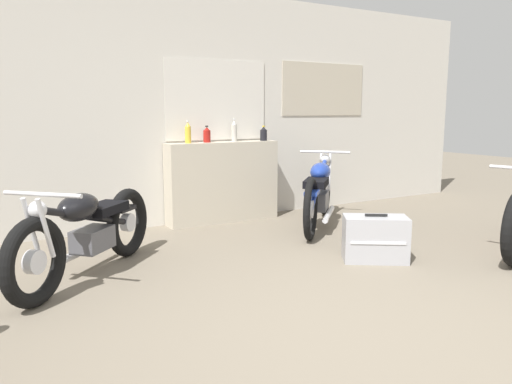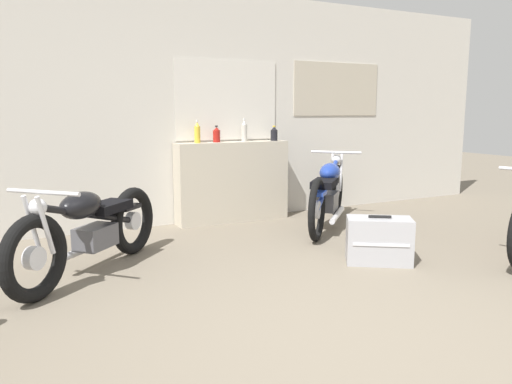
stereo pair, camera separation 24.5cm
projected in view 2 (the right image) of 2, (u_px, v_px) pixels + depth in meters
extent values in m
plane|color=#706656|center=(352.00, 350.00, 2.90)|extent=(24.00, 24.00, 0.00)
cube|color=beige|center=(165.00, 108.00, 5.88)|extent=(10.00, 0.06, 2.80)
cube|color=silver|center=(227.00, 100.00, 6.18)|extent=(1.30, 0.01, 0.91)
cube|color=beige|center=(227.00, 100.00, 6.18)|extent=(1.36, 0.01, 0.97)
cube|color=#B2A893|center=(337.00, 89.00, 6.89)|extent=(1.39, 0.01, 0.72)
cube|color=#B7AD99|center=(232.00, 182.00, 6.22)|extent=(1.44, 0.28, 1.00)
cylinder|color=gold|center=(197.00, 135.00, 5.88)|extent=(0.07, 0.07, 0.20)
cone|color=gold|center=(197.00, 124.00, 5.86)|extent=(0.06, 0.06, 0.05)
cylinder|color=silver|center=(197.00, 121.00, 5.85)|extent=(0.03, 0.03, 0.02)
cylinder|color=maroon|center=(217.00, 136.00, 6.04)|extent=(0.09, 0.09, 0.15)
cone|color=maroon|center=(216.00, 129.00, 6.03)|extent=(0.07, 0.07, 0.04)
cylinder|color=black|center=(216.00, 126.00, 6.02)|extent=(0.04, 0.04, 0.02)
cylinder|color=#B7B2A8|center=(244.00, 133.00, 6.21)|extent=(0.07, 0.07, 0.21)
cone|color=#B7B2A8|center=(244.00, 122.00, 6.19)|extent=(0.06, 0.06, 0.06)
cylinder|color=silver|center=(244.00, 119.00, 6.18)|extent=(0.03, 0.03, 0.02)
cylinder|color=black|center=(274.00, 135.00, 6.34)|extent=(0.09, 0.09, 0.14)
cone|color=black|center=(274.00, 128.00, 6.33)|extent=(0.08, 0.08, 0.04)
cylinder|color=gold|center=(274.00, 126.00, 6.32)|extent=(0.04, 0.04, 0.02)
torus|color=black|center=(337.00, 190.00, 6.58)|extent=(0.53, 0.53, 0.68)
cylinder|color=silver|center=(337.00, 190.00, 6.58)|extent=(0.17, 0.17, 0.19)
torus|color=black|center=(317.00, 210.00, 5.28)|extent=(0.53, 0.53, 0.68)
cylinder|color=silver|center=(317.00, 210.00, 5.28)|extent=(0.17, 0.17, 0.19)
cube|color=#4C4C51|center=(327.00, 201.00, 5.87)|extent=(0.43, 0.43, 0.21)
cylinder|color=navy|center=(327.00, 184.00, 5.83)|extent=(0.92, 0.94, 0.44)
ellipsoid|color=navy|center=(330.00, 172.00, 5.98)|extent=(0.50, 0.50, 0.22)
cube|color=black|center=(324.00, 183.00, 5.63)|extent=(0.50, 0.50, 0.08)
cube|color=navy|center=(319.00, 193.00, 5.33)|extent=(0.29, 0.29, 0.04)
cylinder|color=silver|center=(332.00, 171.00, 6.49)|extent=(0.14, 0.15, 0.50)
cylinder|color=silver|center=(341.00, 172.00, 6.45)|extent=(0.14, 0.15, 0.50)
cylinder|color=silver|center=(336.00, 152.00, 6.36)|extent=(0.48, 0.47, 0.03)
sphere|color=silver|center=(336.00, 160.00, 6.44)|extent=(0.13, 0.13, 0.13)
cylinder|color=silver|center=(337.00, 215.00, 5.76)|extent=(0.58, 0.59, 0.06)
torus|color=black|center=(34.00, 258.00, 3.60)|extent=(0.54, 0.53, 0.65)
cylinder|color=silver|center=(34.00, 258.00, 3.60)|extent=(0.18, 0.18, 0.17)
torus|color=black|center=(133.00, 221.00, 4.81)|extent=(0.54, 0.53, 0.65)
cylinder|color=silver|center=(133.00, 221.00, 4.81)|extent=(0.18, 0.18, 0.17)
cube|color=#4C4C51|center=(96.00, 237.00, 4.27)|extent=(0.41, 0.41, 0.19)
cylinder|color=black|center=(94.00, 215.00, 4.24)|extent=(0.88, 0.88, 0.40)
ellipsoid|color=black|center=(81.00, 205.00, 4.06)|extent=(0.48, 0.48, 0.22)
cube|color=black|center=(108.00, 207.00, 4.41)|extent=(0.48, 0.48, 0.08)
cube|color=black|center=(128.00, 207.00, 4.72)|extent=(0.28, 0.28, 0.04)
cylinder|color=silver|center=(45.00, 226.00, 3.60)|extent=(0.14, 0.14, 0.45)
cylinder|color=silver|center=(32.00, 224.00, 3.64)|extent=(0.14, 0.14, 0.45)
cylinder|color=silver|center=(43.00, 192.00, 3.64)|extent=(0.47, 0.48, 0.03)
sphere|color=silver|center=(38.00, 207.00, 3.60)|extent=(0.13, 0.13, 0.13)
cylinder|color=silver|center=(89.00, 247.00, 4.42)|extent=(0.55, 0.55, 0.06)
cube|color=#9E9EA3|center=(379.00, 240.00, 4.54)|extent=(0.65, 0.58, 0.42)
cube|color=silver|center=(381.00, 245.00, 4.38)|extent=(0.41, 0.28, 0.02)
cube|color=black|center=(380.00, 216.00, 4.50)|extent=(0.18, 0.13, 0.02)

